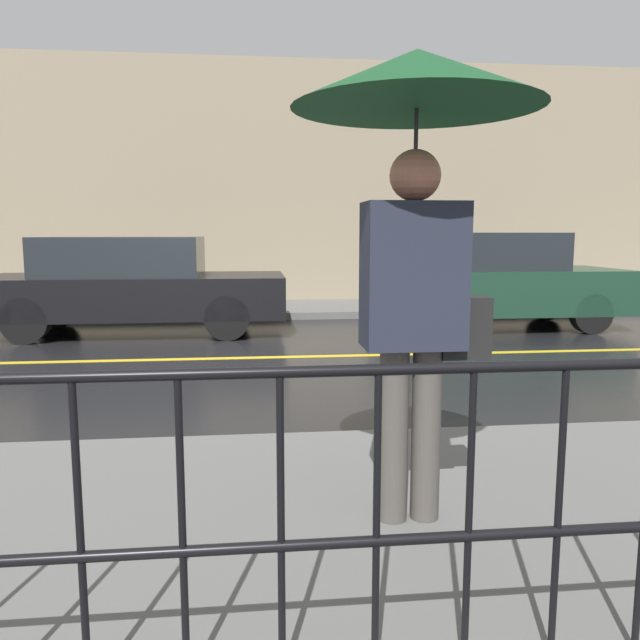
% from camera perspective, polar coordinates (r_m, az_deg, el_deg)
% --- Properties ---
extents(ground_plane, '(80.00, 80.00, 0.00)m').
position_cam_1_polar(ground_plane, '(7.82, -8.84, -3.50)').
color(ground_plane, black).
extents(sidewalk_near, '(28.00, 2.73, 0.13)m').
position_cam_1_polar(sidewalk_near, '(3.31, -12.70, -18.81)').
color(sidewalk_near, '#60605E').
rests_on(sidewalk_near, ground_plane).
extents(sidewalk_far, '(28.00, 2.20, 0.13)m').
position_cam_1_polar(sidewalk_far, '(12.21, -7.92, 0.94)').
color(sidewalk_far, '#60605E').
rests_on(sidewalk_far, ground_plane).
extents(lane_marking, '(25.20, 0.12, 0.01)m').
position_cam_1_polar(lane_marking, '(7.82, -8.84, -3.47)').
color(lane_marking, gold).
rests_on(lane_marking, ground_plane).
extents(building_storefront, '(28.00, 0.30, 5.07)m').
position_cam_1_polar(building_storefront, '(13.40, -7.97, 12.15)').
color(building_storefront, gray).
rests_on(building_storefront, ground_plane).
extents(railing_foreground, '(12.00, 0.04, 1.02)m').
position_cam_1_polar(railing_foreground, '(2.02, -16.97, -15.29)').
color(railing_foreground, black).
rests_on(railing_foreground, sidewalk_near).
extents(pedestrian, '(1.16, 1.16, 2.24)m').
position_cam_1_polar(pedestrian, '(3.01, 8.83, 15.11)').
color(pedestrian, '#4C4742').
rests_on(pedestrian, sidewalk_near).
extents(car_black, '(4.50, 1.74, 1.48)m').
position_cam_1_polar(car_black, '(9.98, -16.76, 3.10)').
color(car_black, black).
rests_on(car_black, ground_plane).
extents(car_dark_green, '(3.94, 1.77, 1.55)m').
position_cam_1_polar(car_dark_green, '(10.56, 15.62, 3.51)').
color(car_dark_green, '#193828').
rests_on(car_dark_green, ground_plane).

